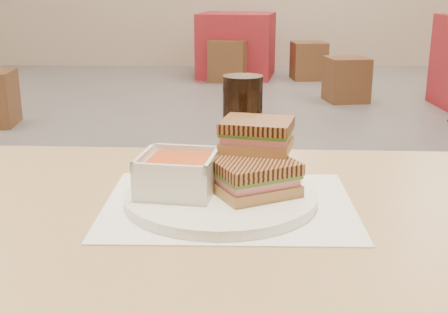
{
  "coord_description": "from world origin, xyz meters",
  "views": [
    {
      "loc": [
        0.02,
        -2.83,
        1.07
      ],
      "look_at": [
        0.01,
        -2.0,
        0.82
      ],
      "focal_mm": 46.85,
      "sensor_mm": 36.0,
      "label": 1
    }
  ],
  "objects_px": {
    "soup_bowl": "(178,175)",
    "bg_chair_2r": "(309,61)",
    "panini_lower": "(255,177)",
    "bg_chair_1l": "(346,79)",
    "main_table": "(293,290)",
    "bg_table_2": "(237,45)",
    "bg_chair_2l": "(230,60)",
    "cola_glass": "(242,118)",
    "plate": "(221,197)"
  },
  "relations": [
    {
      "from": "soup_bowl",
      "to": "bg_chair_2r",
      "type": "distance_m",
      "value": 6.01
    },
    {
      "from": "soup_bowl",
      "to": "bg_chair_1l",
      "type": "height_order",
      "value": "soup_bowl"
    },
    {
      "from": "soup_bowl",
      "to": "bg_chair_2l",
      "type": "xyz_separation_m",
      "value": [
        0.08,
        5.76,
        -0.56
      ]
    },
    {
      "from": "bg_table_2",
      "to": "bg_chair_2l",
      "type": "height_order",
      "value": "bg_table_2"
    },
    {
      "from": "panini_lower",
      "to": "bg_chair_1l",
      "type": "relative_size",
      "value": 0.35
    },
    {
      "from": "main_table",
      "to": "plate",
      "type": "distance_m",
      "value": 0.17
    },
    {
      "from": "plate",
      "to": "soup_bowl",
      "type": "height_order",
      "value": "soup_bowl"
    },
    {
      "from": "main_table",
      "to": "bg_chair_1l",
      "type": "relative_size",
      "value": 2.98
    },
    {
      "from": "bg_chair_2r",
      "to": "main_table",
      "type": "bearing_deg",
      "value": -97.65
    },
    {
      "from": "panini_lower",
      "to": "cola_glass",
      "type": "height_order",
      "value": "cola_glass"
    },
    {
      "from": "bg_chair_1l",
      "to": "bg_chair_2l",
      "type": "distance_m",
      "value": 1.59
    },
    {
      "from": "main_table",
      "to": "cola_glass",
      "type": "relative_size",
      "value": 7.86
    },
    {
      "from": "panini_lower",
      "to": "bg_chair_1l",
      "type": "xyz_separation_m",
      "value": [
        1.04,
        4.6,
        -0.59
      ]
    },
    {
      "from": "soup_bowl",
      "to": "panini_lower",
      "type": "bearing_deg",
      "value": -3.3
    },
    {
      "from": "bg_table_2",
      "to": "main_table",
      "type": "bearing_deg",
      "value": -89.79
    },
    {
      "from": "bg_table_2",
      "to": "bg_chair_1l",
      "type": "xyz_separation_m",
      "value": [
        1.01,
        -1.51,
        -0.16
      ]
    },
    {
      "from": "panini_lower",
      "to": "plate",
      "type": "bearing_deg",
      "value": 176.01
    },
    {
      "from": "bg_chair_1l",
      "to": "main_table",
      "type": "bearing_deg",
      "value": -101.95
    },
    {
      "from": "main_table",
      "to": "bg_chair_2l",
      "type": "relative_size",
      "value": 2.39
    },
    {
      "from": "plate",
      "to": "bg_chair_2r",
      "type": "height_order",
      "value": "plate"
    },
    {
      "from": "main_table",
      "to": "soup_bowl",
      "type": "distance_m",
      "value": 0.24
    },
    {
      "from": "main_table",
      "to": "panini_lower",
      "type": "xyz_separation_m",
      "value": [
        -0.06,
        0.05,
        0.16
      ]
    },
    {
      "from": "soup_bowl",
      "to": "cola_glass",
      "type": "bearing_deg",
      "value": 66.38
    },
    {
      "from": "panini_lower",
      "to": "bg_chair_1l",
      "type": "height_order",
      "value": "panini_lower"
    },
    {
      "from": "bg_table_2",
      "to": "bg_chair_2r",
      "type": "distance_m",
      "value": 0.86
    },
    {
      "from": "bg_chair_2l",
      "to": "bg_table_2",
      "type": "bearing_deg",
      "value": 77.95
    },
    {
      "from": "bg_table_2",
      "to": "soup_bowl",
      "type": "bearing_deg",
      "value": -91.39
    },
    {
      "from": "panini_lower",
      "to": "bg_chair_2l",
      "type": "height_order",
      "value": "panini_lower"
    },
    {
      "from": "main_table",
      "to": "soup_bowl",
      "type": "bearing_deg",
      "value": 161.24
    },
    {
      "from": "soup_bowl",
      "to": "cola_glass",
      "type": "distance_m",
      "value": 0.25
    },
    {
      "from": "main_table",
      "to": "soup_bowl",
      "type": "height_order",
      "value": "soup_bowl"
    },
    {
      "from": "main_table",
      "to": "panini_lower",
      "type": "height_order",
      "value": "panini_lower"
    },
    {
      "from": "panini_lower",
      "to": "bg_chair_2l",
      "type": "relative_size",
      "value": 0.28
    },
    {
      "from": "plate",
      "to": "bg_chair_2r",
      "type": "bearing_deg",
      "value": 81.26
    },
    {
      "from": "bg_chair_2l",
      "to": "panini_lower",
      "type": "bearing_deg",
      "value": -89.62
    },
    {
      "from": "main_table",
      "to": "bg_chair_2l",
      "type": "bearing_deg",
      "value": 90.94
    },
    {
      "from": "plate",
      "to": "panini_lower",
      "type": "height_order",
      "value": "panini_lower"
    },
    {
      "from": "soup_bowl",
      "to": "cola_glass",
      "type": "height_order",
      "value": "cola_glass"
    },
    {
      "from": "soup_bowl",
      "to": "bg_chair_2r",
      "type": "relative_size",
      "value": 0.3
    },
    {
      "from": "bg_chair_2r",
      "to": "bg_table_2",
      "type": "bearing_deg",
      "value": 166.22
    },
    {
      "from": "plate",
      "to": "cola_glass",
      "type": "height_order",
      "value": "cola_glass"
    },
    {
      "from": "bg_table_2",
      "to": "bg_chair_2l",
      "type": "xyz_separation_m",
      "value": [
        -0.07,
        -0.34,
        -0.14
      ]
    },
    {
      "from": "plate",
      "to": "bg_chair_2l",
      "type": "height_order",
      "value": "plate"
    },
    {
      "from": "plate",
      "to": "bg_chair_1l",
      "type": "distance_m",
      "value": 4.76
    },
    {
      "from": "panini_lower",
      "to": "bg_chair_1l",
      "type": "distance_m",
      "value": 4.76
    },
    {
      "from": "soup_bowl",
      "to": "bg_table_2",
      "type": "distance_m",
      "value": 6.12
    },
    {
      "from": "bg_chair_2l",
      "to": "soup_bowl",
      "type": "bearing_deg",
      "value": -90.75
    },
    {
      "from": "cola_glass",
      "to": "bg_table_2",
      "type": "relative_size",
      "value": 0.16
    },
    {
      "from": "bg_table_2",
      "to": "bg_chair_2l",
      "type": "distance_m",
      "value": 0.38
    },
    {
      "from": "plate",
      "to": "cola_glass",
      "type": "distance_m",
      "value": 0.24
    }
  ]
}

